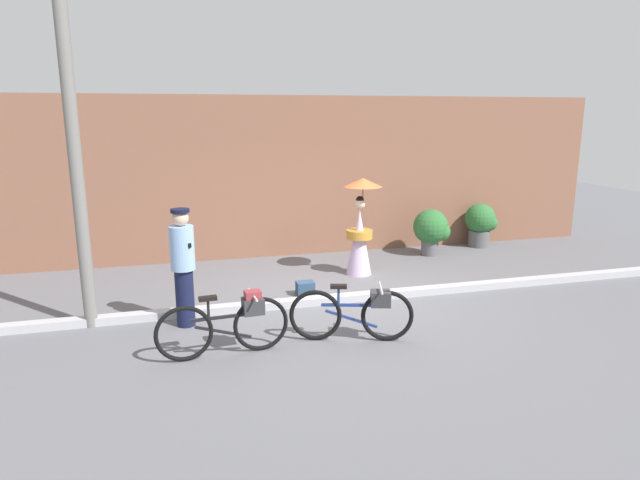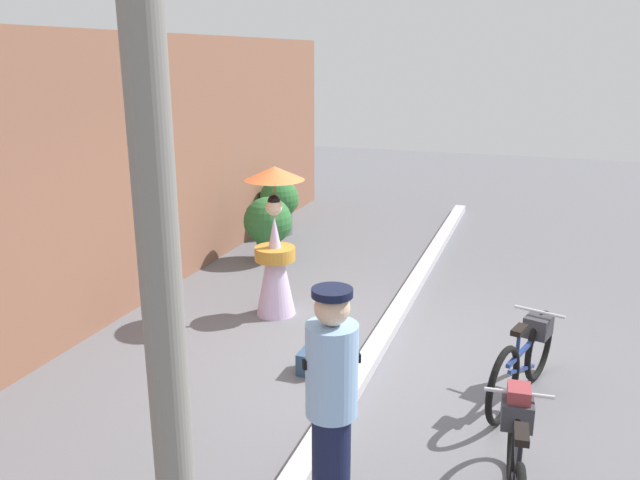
% 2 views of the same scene
% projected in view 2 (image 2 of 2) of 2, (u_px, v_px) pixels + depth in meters
% --- Properties ---
extents(ground_plane, '(30.00, 30.00, 0.00)m').
position_uv_depth(ground_plane, '(372.00, 359.00, 6.74)').
color(ground_plane, slate).
extents(building_wall, '(14.00, 0.40, 3.34)m').
position_uv_depth(building_wall, '(91.00, 182.00, 7.34)').
color(building_wall, brown).
rests_on(building_wall, ground_plane).
extents(sidewalk_curb, '(14.00, 0.20, 0.12)m').
position_uv_depth(sidewalk_curb, '(372.00, 354.00, 6.72)').
color(sidewalk_curb, '#B2B2B7').
rests_on(sidewalk_curb, ground_plane).
extents(bicycle_near_officer, '(1.68, 0.48, 0.81)m').
position_uv_depth(bicycle_near_officer, '(516.00, 458.00, 4.38)').
color(bicycle_near_officer, black).
rests_on(bicycle_near_officer, ground_plane).
extents(bicycle_far_side, '(1.61, 0.61, 0.78)m').
position_uv_depth(bicycle_far_side, '(525.00, 357.00, 5.90)').
color(bicycle_far_side, black).
rests_on(bicycle_far_side, ground_plane).
extents(person_officer, '(0.34, 0.34, 1.70)m').
position_uv_depth(person_officer, '(332.00, 403.00, 4.15)').
color(person_officer, '#141938').
rests_on(person_officer, ground_plane).
extents(person_with_parasol, '(0.71, 0.71, 1.82)m').
position_uv_depth(person_with_parasol, '(275.00, 245.00, 7.70)').
color(person_with_parasol, silver).
rests_on(person_with_parasol, ground_plane).
extents(potted_plant_by_door, '(0.70, 0.69, 0.99)m').
position_uv_depth(potted_plant_by_door, '(280.00, 203.00, 11.29)').
color(potted_plant_by_door, '#59595B').
rests_on(potted_plant_by_door, ground_plane).
extents(potted_plant_small, '(0.76, 0.74, 0.99)m').
position_uv_depth(potted_plant_small, '(269.00, 224.00, 9.85)').
color(potted_plant_small, '#59595B').
rests_on(potted_plant_small, ground_plane).
extents(backpack_on_pavement, '(0.29, 0.22, 0.23)m').
position_uv_depth(backpack_on_pavement, '(312.00, 361.00, 6.44)').
color(backpack_on_pavement, navy).
rests_on(backpack_on_pavement, ground_plane).
extents(utility_pole, '(0.18, 0.18, 4.80)m').
position_uv_depth(utility_pole, '(157.00, 227.00, 2.65)').
color(utility_pole, slate).
rests_on(utility_pole, ground_plane).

